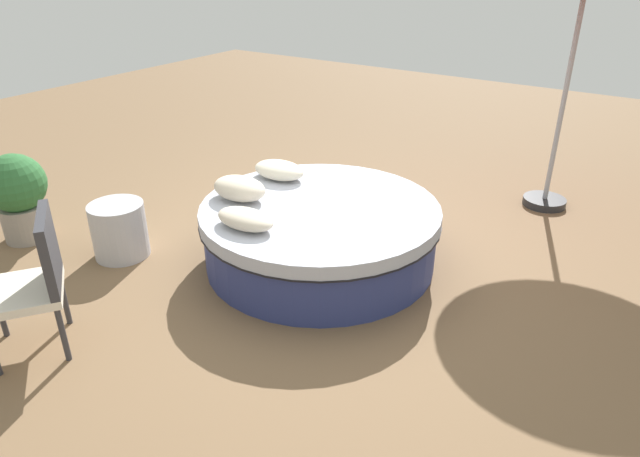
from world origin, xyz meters
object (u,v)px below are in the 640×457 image
throw_pillow_0 (279,170)px  planter (18,193)px  throw_pillow_2 (245,219)px  round_bed (320,233)px  side_table (119,230)px  throw_pillow_1 (239,188)px  patio_chair (35,275)px

throw_pillow_0 → planter: planter is taller
throw_pillow_2 → planter: 2.35m
round_bed → throw_pillow_0: bearing=-25.1°
throw_pillow_0 → throw_pillow_2: size_ratio=1.01×
throw_pillow_2 → planter: bearing=12.8°
side_table → throw_pillow_0: bearing=-126.1°
round_bed → throw_pillow_1: size_ratio=4.07×
planter → round_bed: bearing=-155.2°
throw_pillow_0 → patio_chair: size_ratio=0.52×
throw_pillow_2 → side_table: (1.28, 0.23, -0.36)m
planter → side_table: size_ratio=1.69×
round_bed → throw_pillow_2: 0.78m
throw_pillow_2 → side_table: 1.35m
round_bed → patio_chair: (0.92, 2.00, 0.29)m
side_table → throw_pillow_1: bearing=-144.8°
throw_pillow_0 → planter: bearing=38.4°
patio_chair → throw_pillow_2: bearing=-80.6°
throw_pillow_0 → throw_pillow_1: 0.57m
throw_pillow_2 → patio_chair: patio_chair is taller
throw_pillow_0 → patio_chair: (0.25, 2.32, -0.06)m
throw_pillow_0 → side_table: throw_pillow_0 is taller
round_bed → planter: planter is taller
throw_pillow_1 → patio_chair: (0.26, 1.74, -0.07)m
throw_pillow_0 → throw_pillow_2: throw_pillow_0 is taller
side_table → round_bed: bearing=-150.1°
throw_pillow_2 → planter: (2.29, 0.52, -0.14)m
throw_pillow_1 → patio_chair: 1.76m
throw_pillow_0 → planter: size_ratio=0.62×
throw_pillow_1 → planter: (1.89, 0.91, -0.17)m
throw_pillow_2 → throw_pillow_1: bearing=-44.7°
round_bed → throw_pillow_2: bearing=68.6°
throw_pillow_0 → planter: 2.40m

